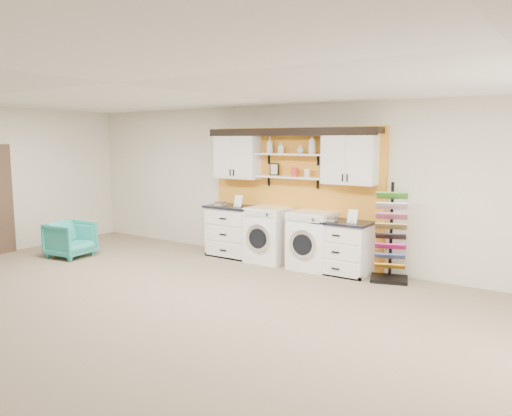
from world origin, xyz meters
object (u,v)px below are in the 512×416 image
Objects in this scene: base_cabinet_right at (344,247)px; dryer at (312,240)px; washer at (269,235)px; sample_rack at (390,249)px; armchair at (71,239)px; base_cabinet_left at (233,231)px.

dryer is (-0.58, -0.00, 0.05)m from base_cabinet_right.
sample_rack is (2.23, 0.04, 0.01)m from washer.
armchair is (-3.27, -1.78, -0.16)m from washer.
base_cabinet_left is 1.10× the size of base_cabinet_right.
dryer reaches higher than base_cabinet_left.
washer is 1.35× the size of armchair.
armchair is at bearing -151.48° from washer.
sample_rack is at bearing 1.51° from dryer.
washer reaches higher than base_cabinet_right.
washer is at bearing -179.87° from base_cabinet_right.
armchair is at bearing -159.39° from base_cabinet_right.
base_cabinet_left is 1.34× the size of armchair.
armchair is at bearing -179.14° from sample_rack.
dryer is 0.64× the size of sample_rack.
dryer is at bearing -179.66° from base_cabinet_right.
base_cabinet_left is 0.80m from washer.
washer reaches higher than dryer.
dryer is at bearing -0.00° from washer.
base_cabinet_left is 3.02m from sample_rack.
base_cabinet_right is 1.46m from washer.
sample_rack reaches higher than washer.
sample_rack reaches higher than base_cabinet_left.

